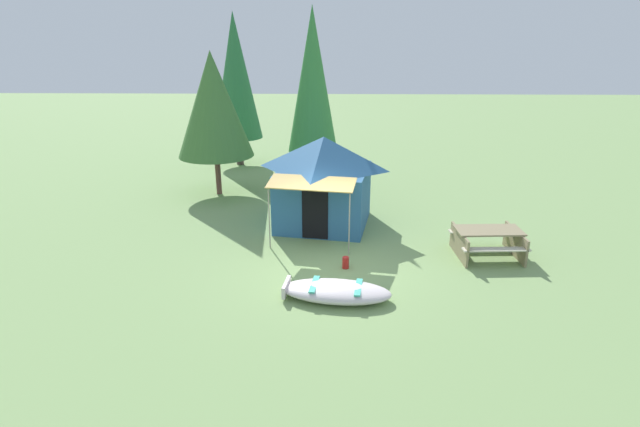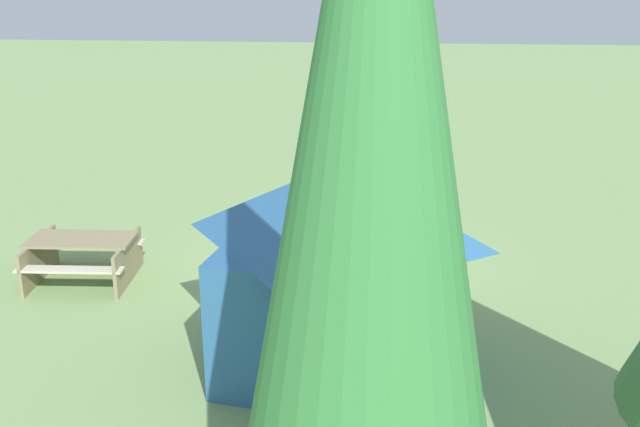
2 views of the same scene
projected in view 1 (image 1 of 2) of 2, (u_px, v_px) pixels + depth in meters
The scene contains 9 objects.
ground_plane at pixel (329, 265), 13.10m from camera, with size 80.00×80.00×0.00m, color #7D9F5E.
beached_rowboat at pixel (336, 291), 11.37m from camera, with size 2.61×1.35×0.36m.
canvas_cabin_tent at pixel (324, 180), 15.46m from camera, with size 3.30×4.05×2.78m.
picnic_table at pixel (488, 239), 13.48m from camera, with size 1.81×1.62×0.76m.
cooler_box at pixel (340, 228), 15.09m from camera, with size 0.59×0.36×0.38m, color #248F5B.
fuel_can at pixel (346, 263), 12.88m from camera, with size 0.17×0.17×0.30m, color red.
pine_tree_back_left at pixel (236, 77), 21.95m from camera, with size 2.15×2.15×6.63m.
pine_tree_back_right at pixel (313, 81), 18.60m from camera, with size 1.89×1.89×6.69m.
pine_tree_far_center at pixel (213, 105), 17.86m from camera, with size 2.73×2.73×5.17m.
Camera 1 is at (0.06, -11.90, 5.65)m, focal length 28.28 mm.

